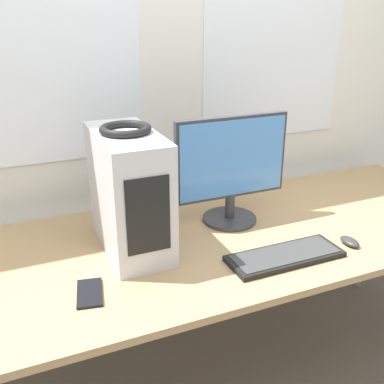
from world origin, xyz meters
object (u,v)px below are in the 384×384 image
Objects in this scene: cell_phone at (90,293)px; pc_tower at (129,192)px; keyboard at (285,256)px; mouse at (350,241)px; headphones at (125,129)px; monitor_main at (231,168)px.

pc_tower is at bearing 61.41° from cell_phone.
mouse is (0.29, -0.01, 0.00)m from keyboard.
headphones is 1.99× the size of mouse.
pc_tower is 0.45m from monitor_main.
keyboard is at bearing -33.57° from headphones.
mouse is at bearing 6.94° from cell_phone.
keyboard is at bearing 6.04° from cell_phone.
pc_tower is 0.87m from mouse.
pc_tower is at bearing 156.97° from mouse.
cell_phone is (-0.67, -0.31, -0.24)m from monitor_main.
keyboard is 0.71m from cell_phone.
mouse is (0.78, -0.33, -0.45)m from headphones.
keyboard is (0.49, -0.32, -0.21)m from pc_tower.
monitor_main is 5.34× the size of mouse.
headphones is at bearing 156.92° from mouse.
headphones reaches higher than pc_tower.
monitor_main is at bearing 5.66° from pc_tower.
mouse is at bearing -1.73° from keyboard.
pc_tower reaches higher than mouse.
mouse reaches higher than keyboard.
cell_phone is at bearing -129.34° from headphones.
headphones reaches higher than mouse.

